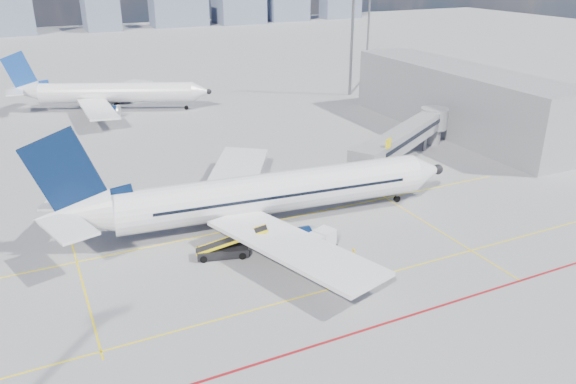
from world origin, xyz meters
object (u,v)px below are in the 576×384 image
at_px(second_aircraft, 108,93).
at_px(belt_loader, 224,250).
at_px(baggage_tug, 341,263).
at_px(cargo_dolly, 319,242).
at_px(main_aircraft, 258,195).
at_px(ramp_worker, 354,256).

distance_m(second_aircraft, belt_loader, 60.05).
bearing_deg(baggage_tug, cargo_dolly, 92.78).
relative_size(baggage_tug, belt_loader, 0.28).
bearing_deg(second_aircraft, belt_loader, -66.24).
height_order(second_aircraft, baggage_tug, second_aircraft).
xyz_separation_m(cargo_dolly, belt_loader, (-8.23, 3.16, -0.42)).
xyz_separation_m(main_aircraft, belt_loader, (-5.59, -5.03, -2.51)).
xyz_separation_m(baggage_tug, belt_loader, (-8.59, 6.61, 0.09)).
height_order(cargo_dolly, ramp_worker, cargo_dolly).
height_order(belt_loader, ramp_worker, belt_loader).
relative_size(main_aircraft, belt_loader, 6.39).
xyz_separation_m(baggage_tug, ramp_worker, (1.45, 0.14, 0.19)).
bearing_deg(cargo_dolly, main_aircraft, 84.44).
xyz_separation_m(second_aircraft, ramp_worker, (10.35, -66.46, -2.41)).
distance_m(belt_loader, ramp_worker, 11.94).
distance_m(baggage_tug, ramp_worker, 1.47).
bearing_deg(belt_loader, baggage_tug, -21.78).
xyz_separation_m(second_aircraft, cargo_dolly, (8.54, -63.15, -2.10)).
distance_m(baggage_tug, cargo_dolly, 3.50).
bearing_deg(second_aircraft, main_aircraft, -60.42).
distance_m(main_aircraft, belt_loader, 7.93).
distance_m(second_aircraft, ramp_worker, 67.31).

